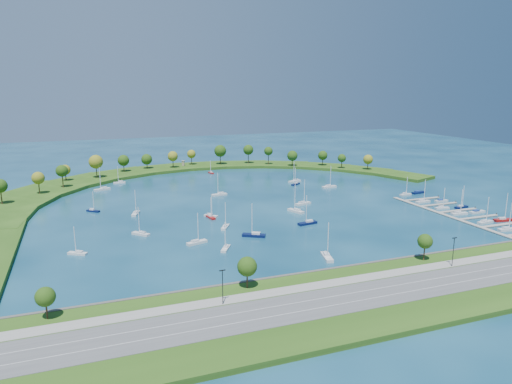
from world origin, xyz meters
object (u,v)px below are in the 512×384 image
object	(u,v)px
moored_boat_5	(296,210)
moored_boat_10	(197,242)
dock_system	(460,215)
moored_boat_2	(120,182)
docked_boat_3	(503,219)
docked_boat_5	(477,212)
moored_boat_18	(211,216)
moored_boat_13	(102,189)
moored_boat_14	(211,215)
moored_boat_17	(93,210)
docked_boat_2	(485,221)
moored_boat_7	(329,186)
docked_boat_8	(423,201)
harbor_tower	(183,163)
moored_boat_3	(226,248)
docked_boat_9	(441,201)
moored_boat_4	(225,226)
moored_boat_9	(211,172)
docked_boat_6	(442,207)
moored_boat_8	(136,213)
moored_boat_12	(78,252)
docked_boat_11	(418,192)
moored_boat_0	(219,194)
moored_boat_1	(296,183)
docked_boat_0	(507,229)
moored_boat_11	(254,234)
moored_boat_16	(141,233)
docked_boat_10	(405,194)
moored_boat_20	(308,222)
docked_boat_4	(459,213)
docked_boat_7	(461,206)
moored_boat_15	(327,256)

from	to	relation	value
moored_boat_5	moored_boat_10	bearing A→B (deg)	97.51
dock_system	moored_boat_2	distance (m)	201.00
docked_boat_3	docked_boat_5	size ratio (longest dim) A/B	1.53
docked_boat_5	moored_boat_18	bearing A→B (deg)	160.85
moored_boat_13	moored_boat_14	bearing A→B (deg)	99.53
moored_boat_17	docked_boat_2	xyz separation A→B (m)	(165.45, -83.94, 0.05)
moored_boat_7	docked_boat_8	world-z (taller)	moored_boat_7
harbor_tower	docked_boat_8	xyz separation A→B (m)	(96.84, -151.99, -3.10)
moored_boat_3	docked_boat_8	distance (m)	125.12
docked_boat_9	moored_boat_2	bearing A→B (deg)	146.99
moored_boat_17	docked_boat_3	world-z (taller)	docked_boat_3
moored_boat_4	docked_boat_9	bearing A→B (deg)	-57.12
moored_boat_9	moored_boat_17	distance (m)	116.16
harbor_tower	moored_boat_5	bearing A→B (deg)	-80.33
moored_boat_2	docked_boat_6	distance (m)	192.75
docked_boat_8	docked_boat_9	world-z (taller)	docked_boat_8
harbor_tower	moored_boat_13	xyz separation A→B (m)	(-61.69, -59.76, -3.04)
moored_boat_18	dock_system	bearing A→B (deg)	61.44
moored_boat_10	moored_boat_17	size ratio (longest dim) A/B	1.22
moored_boat_8	moored_boat_12	world-z (taller)	moored_boat_8
docked_boat_11	docked_boat_9	bearing A→B (deg)	-103.25
moored_boat_0	moored_boat_8	size ratio (longest dim) A/B	1.10
moored_boat_4	docked_boat_9	size ratio (longest dim) A/B	1.50
moored_boat_1	docked_boat_0	bearing A→B (deg)	75.79
moored_boat_4	docked_boat_5	world-z (taller)	moored_boat_4
moored_boat_7	moored_boat_11	bearing A→B (deg)	-139.28
moored_boat_14	docked_boat_6	bearing A→B (deg)	33.04
moored_boat_18	docked_boat_5	xyz separation A→B (m)	(124.56, -37.06, -0.22)
moored_boat_7	moored_boat_18	size ratio (longest dim) A/B	1.30
moored_boat_10	moored_boat_16	distance (m)	27.00
moored_boat_12	docked_boat_10	bearing A→B (deg)	-135.74
moored_boat_0	moored_boat_18	size ratio (longest dim) A/B	1.29
moored_boat_20	docked_boat_4	size ratio (longest dim) A/B	1.09
dock_system	moored_boat_9	xyz separation A→B (m)	(-82.65, 150.96, 0.49)
moored_boat_4	docked_boat_8	bearing A→B (deg)	-55.87
moored_boat_13	docked_boat_7	size ratio (longest dim) A/B	1.22
moored_boat_9	docked_boat_6	size ratio (longest dim) A/B	0.86
moored_boat_3	moored_boat_15	world-z (taller)	moored_boat_15
docked_boat_2	docked_boat_10	xyz separation A→B (m)	(2.42, 59.26, -0.04)
docked_boat_7	docked_boat_10	world-z (taller)	docked_boat_7
dock_system	docked_boat_0	size ratio (longest dim) A/B	6.62
moored_boat_11	moored_boat_12	size ratio (longest dim) A/B	1.32
docked_boat_3	moored_boat_1	bearing A→B (deg)	125.81
moored_boat_0	docked_boat_8	size ratio (longest dim) A/B	1.06
moored_boat_2	moored_boat_4	distance (m)	122.65
moored_boat_16	docked_boat_5	world-z (taller)	moored_boat_16
moored_boat_20	docked_boat_2	size ratio (longest dim) A/B	1.11
dock_system	moored_boat_9	size ratio (longest dim) A/B	8.81
dock_system	moored_boat_16	size ratio (longest dim) A/B	6.85
harbor_tower	docked_boat_11	distance (m)	172.26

